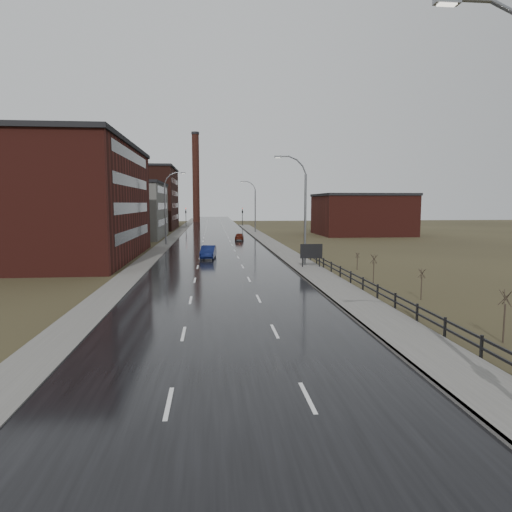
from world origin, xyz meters
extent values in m
plane|color=#2D2819|center=(0.00, 0.00, 0.00)|extent=(320.00, 320.00, 0.00)
cube|color=black|center=(0.00, 60.00, 0.03)|extent=(14.00, 300.00, 0.06)
cube|color=#595651|center=(8.60, 35.00, 0.09)|extent=(3.20, 180.00, 0.18)
cube|color=slate|center=(7.08, 35.00, 0.09)|extent=(0.16, 180.00, 0.18)
cube|color=#595651|center=(-8.20, 60.00, 0.06)|extent=(2.40, 260.00, 0.12)
cube|color=#471914|center=(-21.00, 45.00, 6.50)|extent=(22.00, 28.00, 13.00)
cube|color=black|center=(-21.00, 45.00, 13.25)|extent=(22.44, 28.56, 0.50)
cube|color=black|center=(-10.02, 45.00, 3.00)|extent=(0.06, 22.40, 1.20)
cube|color=black|center=(-10.02, 45.00, 6.00)|extent=(0.06, 22.40, 1.20)
cube|color=black|center=(-10.02, 45.00, 9.00)|extent=(0.06, 22.40, 1.20)
cube|color=black|center=(-10.02, 45.00, 12.00)|extent=(0.06, 22.40, 1.20)
cube|color=slate|center=(-18.00, 78.00, 5.00)|extent=(16.00, 20.00, 10.00)
cube|color=black|center=(-18.00, 78.00, 10.25)|extent=(16.32, 20.40, 0.50)
cube|color=black|center=(-10.02, 78.00, 3.00)|extent=(0.06, 16.00, 1.20)
cube|color=black|center=(-10.02, 78.00, 6.00)|extent=(0.06, 16.00, 1.20)
cube|color=black|center=(-10.02, 78.00, 9.00)|extent=(0.06, 16.00, 1.20)
cube|color=#331611|center=(-23.00, 108.00, 7.50)|extent=(26.00, 24.00, 15.00)
cube|color=black|center=(-23.00, 108.00, 15.25)|extent=(26.52, 24.48, 0.50)
cube|color=black|center=(-10.02, 108.00, 3.00)|extent=(0.06, 19.20, 1.20)
cube|color=black|center=(-10.02, 108.00, 6.00)|extent=(0.06, 19.20, 1.20)
cube|color=black|center=(-10.02, 108.00, 9.00)|extent=(0.06, 19.20, 1.20)
cube|color=black|center=(-10.02, 108.00, 12.00)|extent=(0.06, 19.20, 1.20)
cube|color=#471914|center=(30.30, 82.00, 4.00)|extent=(18.00, 16.00, 8.00)
cube|color=black|center=(30.30, 82.00, 8.25)|extent=(18.36, 16.32, 0.50)
cylinder|color=#331611|center=(-6.00, 150.00, 15.00)|extent=(2.40, 2.40, 30.00)
cylinder|color=black|center=(-6.00, 150.00, 30.30)|extent=(2.70, 2.70, 0.80)
cylinder|color=slate|center=(7.25, 2.00, 11.82)|extent=(1.12, 0.14, 0.57)
cylinder|color=slate|center=(6.29, 2.00, 12.01)|extent=(1.15, 0.14, 0.14)
cube|color=slate|center=(5.54, 2.00, 11.96)|extent=(0.70, 0.28, 0.18)
cube|color=silver|center=(5.54, 2.00, 11.86)|extent=(0.50, 0.20, 0.04)
cylinder|color=slate|center=(8.80, 36.00, 4.75)|extent=(0.24, 0.24, 9.50)
cylinder|color=slate|center=(8.63, 36.00, 9.90)|extent=(0.51, 0.14, 0.98)
cylinder|color=slate|center=(8.16, 36.00, 10.62)|extent=(0.81, 0.14, 0.81)
cylinder|color=slate|center=(7.44, 36.00, 11.09)|extent=(0.98, 0.14, 0.51)
cylinder|color=slate|center=(6.60, 36.00, 11.26)|extent=(1.01, 0.14, 0.14)
cube|color=slate|center=(5.91, 36.00, 11.21)|extent=(0.70, 0.28, 0.18)
cube|color=silver|center=(5.91, 36.00, 11.11)|extent=(0.50, 0.20, 0.04)
cylinder|color=slate|center=(-8.00, 62.00, 4.75)|extent=(0.24, 0.24, 9.50)
cylinder|color=slate|center=(-7.83, 62.00, 9.90)|extent=(0.51, 0.14, 0.98)
cylinder|color=slate|center=(-7.36, 62.00, 10.62)|extent=(0.81, 0.14, 0.81)
cylinder|color=slate|center=(-6.64, 62.00, 11.09)|extent=(0.98, 0.14, 0.51)
cylinder|color=slate|center=(-5.80, 62.00, 11.26)|extent=(1.01, 0.14, 0.14)
cube|color=slate|center=(-5.11, 62.00, 11.21)|extent=(0.70, 0.28, 0.18)
cube|color=silver|center=(-5.11, 62.00, 11.11)|extent=(0.50, 0.20, 0.04)
cylinder|color=slate|center=(8.80, 90.00, 4.75)|extent=(0.24, 0.24, 9.50)
cylinder|color=slate|center=(8.63, 90.00, 9.90)|extent=(0.51, 0.14, 0.98)
cylinder|color=slate|center=(8.16, 90.00, 10.62)|extent=(0.81, 0.14, 0.81)
cylinder|color=slate|center=(7.44, 90.00, 11.09)|extent=(0.98, 0.14, 0.51)
cylinder|color=slate|center=(6.60, 90.00, 11.26)|extent=(1.01, 0.14, 0.14)
cube|color=slate|center=(5.91, 90.00, 11.21)|extent=(0.70, 0.28, 0.18)
cube|color=silver|center=(5.91, 90.00, 11.11)|extent=(0.50, 0.20, 0.04)
cube|color=black|center=(10.30, 7.00, 0.55)|extent=(0.10, 0.10, 1.10)
cube|color=black|center=(10.30, 10.00, 0.55)|extent=(0.10, 0.10, 1.10)
cube|color=black|center=(10.30, 13.00, 0.55)|extent=(0.10, 0.10, 1.10)
cube|color=black|center=(10.30, 16.00, 0.55)|extent=(0.10, 0.10, 1.10)
cube|color=black|center=(10.30, 19.00, 0.55)|extent=(0.10, 0.10, 1.10)
cube|color=black|center=(10.30, 22.00, 0.55)|extent=(0.10, 0.10, 1.10)
cube|color=black|center=(10.30, 25.00, 0.55)|extent=(0.10, 0.10, 1.10)
cube|color=black|center=(10.30, 28.00, 0.55)|extent=(0.10, 0.10, 1.10)
cube|color=black|center=(10.30, 31.00, 0.55)|extent=(0.10, 0.10, 1.10)
cube|color=black|center=(10.30, 34.00, 0.55)|extent=(0.10, 0.10, 1.10)
cube|color=black|center=(10.30, 37.00, 0.55)|extent=(0.10, 0.10, 1.10)
cube|color=black|center=(10.30, 40.00, 0.55)|extent=(0.10, 0.10, 1.10)
cube|color=black|center=(10.30, 43.00, 0.55)|extent=(0.10, 0.10, 1.10)
cube|color=black|center=(10.30, 18.50, 0.95)|extent=(0.08, 53.00, 0.10)
cube|color=black|center=(10.30, 18.50, 0.55)|extent=(0.08, 53.00, 0.10)
cylinder|color=#382D23|center=(12.77, 9.22, 0.93)|extent=(0.08, 0.08, 1.87)
cylinder|color=#382D23|center=(12.82, 9.22, 2.15)|extent=(0.04, 0.63, 0.74)
cylinder|color=#382D23|center=(12.79, 9.27, 2.15)|extent=(0.60, 0.24, 0.74)
cylinder|color=#382D23|center=(12.73, 9.25, 2.15)|extent=(0.36, 0.53, 0.75)
cylinder|color=#382D23|center=(12.73, 9.19, 2.15)|extent=(0.36, 0.53, 0.75)
cylinder|color=#382D23|center=(12.79, 9.18, 2.15)|extent=(0.60, 0.24, 0.74)
cylinder|color=#382D23|center=(13.32, 18.87, 0.79)|extent=(0.08, 0.08, 1.57)
cylinder|color=#382D23|center=(13.37, 18.87, 1.81)|extent=(0.04, 0.53, 0.62)
cylinder|color=#382D23|center=(13.34, 18.92, 1.81)|extent=(0.51, 0.20, 0.63)
cylinder|color=#382D23|center=(13.28, 18.90, 1.81)|extent=(0.31, 0.45, 0.64)
cylinder|color=#382D23|center=(13.28, 18.84, 1.81)|extent=(0.31, 0.45, 0.64)
cylinder|color=#382D23|center=(13.34, 18.82, 1.81)|extent=(0.51, 0.20, 0.63)
cylinder|color=#382D23|center=(12.09, 24.71, 0.91)|extent=(0.08, 0.08, 1.83)
cylinder|color=#382D23|center=(12.14, 24.71, 2.10)|extent=(0.04, 0.62, 0.72)
cylinder|color=#382D23|center=(12.11, 24.76, 2.10)|extent=(0.58, 0.23, 0.73)
cylinder|color=#382D23|center=(12.05, 24.74, 2.10)|extent=(0.35, 0.52, 0.74)
cylinder|color=#382D23|center=(12.05, 24.68, 2.10)|extent=(0.35, 0.52, 0.74)
cylinder|color=#382D23|center=(12.11, 24.66, 2.10)|extent=(0.58, 0.23, 0.73)
cylinder|color=#382D23|center=(13.43, 32.93, 0.63)|extent=(0.08, 0.08, 1.26)
cylinder|color=#382D23|center=(13.48, 32.93, 1.45)|extent=(0.04, 0.43, 0.50)
cylinder|color=#382D23|center=(13.45, 32.97, 1.45)|extent=(0.41, 0.17, 0.51)
cylinder|color=#382D23|center=(13.39, 32.96, 1.45)|extent=(0.25, 0.37, 0.52)
cylinder|color=#382D23|center=(13.39, 32.90, 1.45)|extent=(0.25, 0.37, 0.52)
cylinder|color=#382D23|center=(13.45, 32.88, 1.45)|extent=(0.41, 0.17, 0.51)
cube|color=black|center=(8.24, 34.34, 0.90)|extent=(0.10, 0.10, 1.80)
cube|color=black|center=(9.96, 34.34, 0.90)|extent=(0.10, 0.10, 1.80)
cube|color=silver|center=(9.10, 34.29, 1.77)|extent=(2.15, 0.08, 1.34)
cube|color=black|center=(9.10, 34.24, 1.77)|extent=(2.25, 0.04, 1.44)
cylinder|color=black|center=(-8.00, 120.00, 2.60)|extent=(0.16, 0.16, 5.20)
imported|color=black|center=(-8.00, 120.00, 4.75)|extent=(0.58, 2.73, 1.10)
sphere|color=#FF190C|center=(-8.00, 119.85, 5.05)|extent=(0.18, 0.18, 0.18)
cylinder|color=black|center=(8.00, 120.00, 2.60)|extent=(0.16, 0.16, 5.20)
imported|color=black|center=(8.00, 120.00, 4.75)|extent=(0.58, 2.73, 1.10)
sphere|color=#FF190C|center=(8.00, 119.85, 5.05)|extent=(0.18, 0.18, 0.18)
imported|color=#0D1642|center=(-1.26, 43.38, 0.76)|extent=(2.00, 4.71, 1.51)
imported|color=#4B160C|center=(4.03, 69.82, 0.65)|extent=(1.87, 3.94, 1.30)
camera|label=1|loc=(-0.85, -10.41, 6.54)|focal=32.00mm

